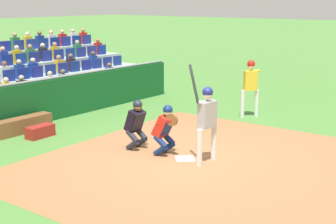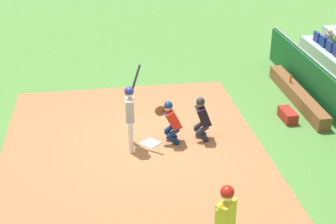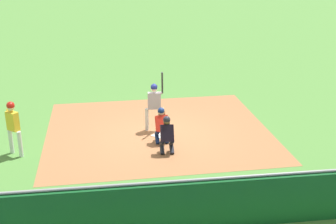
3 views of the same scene
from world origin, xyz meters
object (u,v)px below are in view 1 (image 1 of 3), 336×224
Objects in this scene: home_plate_umpire at (136,122)px; equipment_duffel_bag at (40,131)px; home_plate_marker at (185,159)px; catcher_crouching at (165,127)px; batter_at_plate at (207,116)px; on_deck_batter at (250,82)px.

equipment_duffel_bag is at bearing -74.24° from home_plate_umpire.
home_plate_marker is at bearing 99.04° from equipment_duffel_bag.
home_plate_marker is 0.35× the size of catcher_crouching.
catcher_crouching is 0.98× the size of home_plate_umpire.
equipment_duffel_bag is (0.98, -4.81, -0.96)m from batter_at_plate.
equipment_duffel_bag is 0.43× the size of on_deck_batter.
catcher_crouching is (0.12, -1.10, -0.41)m from batter_at_plate.
batter_at_plate reaches higher than home_plate_marker.
home_plate_marker is 0.90m from catcher_crouching.
on_deck_batter reaches higher than home_plate_umpire.
home_plate_marker is at bearing -78.81° from batter_at_plate.
batter_at_plate is at bearing 101.19° from home_plate_marker.
batter_at_plate is 5.00m from equipment_duffel_bag.
catcher_crouching reaches higher than equipment_duffel_bag.
home_plate_umpire is at bearing -86.98° from home_plate_marker.
batter_at_plate reaches higher than on_deck_batter.
catcher_crouching is at bearing 93.69° from home_plate_umpire.
equipment_duffel_bag reaches higher than home_plate_marker.
equipment_duffel_bag is (0.80, -2.83, -0.54)m from home_plate_umpire.
batter_at_plate is at bearing 16.89° from on_deck_batter.
home_plate_umpire is (0.06, -0.88, -0.00)m from catcher_crouching.
home_plate_marker is 1.23m from batter_at_plate.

